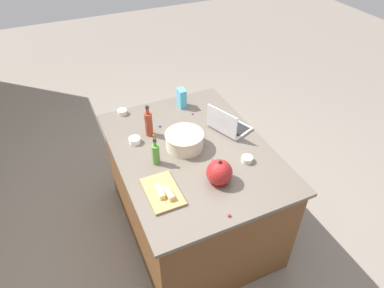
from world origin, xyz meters
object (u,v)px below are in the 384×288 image
at_px(bottle_olive, 156,154).
at_px(cutting_board, 163,192).
at_px(candy_bag, 182,98).
at_px(butter_stick_left, 168,193).
at_px(ramekin_small, 247,159).
at_px(bottle_soy, 149,124).
at_px(butter_stick_right, 160,192).
at_px(kettle, 219,173).
at_px(ramekin_wide, 122,112).
at_px(mixing_bowl_large, 185,140).
at_px(laptop, 227,125).
at_px(ramekin_medium, 135,140).

distance_m(bottle_olive, cutting_board, 0.31).
height_order(bottle_olive, candy_bag, bottle_olive).
distance_m(butter_stick_left, ramekin_small, 0.65).
distance_m(bottle_soy, butter_stick_right, 0.67).
bearing_deg(bottle_olive, kettle, -137.04).
xyz_separation_m(butter_stick_right, ramekin_wide, (1.02, -0.03, -0.02)).
distance_m(mixing_bowl_large, cutting_board, 0.49).
bearing_deg(bottle_soy, kettle, -159.29).
xyz_separation_m(butter_stick_left, butter_stick_right, (0.04, 0.05, 0.00)).
bearing_deg(laptop, cutting_board, 121.01).
xyz_separation_m(cutting_board, butter_stick_right, (-0.02, 0.02, 0.03)).
bearing_deg(cutting_board, candy_bag, -29.97).
bearing_deg(butter_stick_right, bottle_soy, -12.94).
xyz_separation_m(cutting_board, butter_stick_left, (-0.05, -0.02, 0.03)).
height_order(cutting_board, candy_bag, candy_bag).
relative_size(ramekin_small, ramekin_wide, 1.02).
relative_size(ramekin_small, candy_bag, 0.49).
height_order(mixing_bowl_large, butter_stick_left, mixing_bowl_large).
bearing_deg(candy_bag, mixing_bowl_large, 159.21).
bearing_deg(mixing_bowl_large, ramekin_small, -134.06).
bearing_deg(kettle, bottle_soy, 20.71).
bearing_deg(bottle_olive, bottle_soy, -10.66).
height_order(cutting_board, butter_stick_right, butter_stick_right).
bearing_deg(bottle_olive, butter_stick_left, 173.36).
relative_size(ramekin_medium, candy_bag, 0.52).
bearing_deg(mixing_bowl_large, candy_bag, -20.79).
xyz_separation_m(butter_stick_right, ramekin_medium, (0.60, -0.01, -0.01)).
distance_m(kettle, cutting_board, 0.40).
relative_size(ramekin_small, ramekin_medium, 0.93).
xyz_separation_m(mixing_bowl_large, cutting_board, (-0.37, 0.32, -0.06)).
bearing_deg(mixing_bowl_large, kettle, -171.06).
xyz_separation_m(bottle_olive, butter_stick_left, (-0.34, 0.04, -0.05)).
height_order(laptop, cutting_board, laptop).
distance_m(ramekin_small, candy_bag, 0.88).
relative_size(bottle_olive, kettle, 1.01).
xyz_separation_m(butter_stick_right, ramekin_small, (0.05, -0.69, -0.02)).
xyz_separation_m(laptop, butter_stick_right, (-0.45, 0.74, -0.01)).
bearing_deg(ramekin_small, candy_bag, 9.44).
bearing_deg(bottle_soy, ramekin_small, -137.82).
xyz_separation_m(bottle_soy, candy_bag, (0.27, -0.40, -0.02)).
bearing_deg(cutting_board, ramekin_wide, -0.31).
height_order(cutting_board, butter_stick_left, butter_stick_left).
xyz_separation_m(kettle, ramekin_medium, (0.64, 0.40, -0.06)).
height_order(laptop, butter_stick_right, laptop).
bearing_deg(candy_bag, bottle_olive, 143.19).
relative_size(bottle_soy, cutting_board, 0.80).
height_order(laptop, bottle_olive, laptop).
relative_size(cutting_board, ramekin_wide, 4.08).
bearing_deg(ramekin_medium, butter_stick_left, -176.90).
relative_size(butter_stick_left, ramekin_wide, 1.35).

